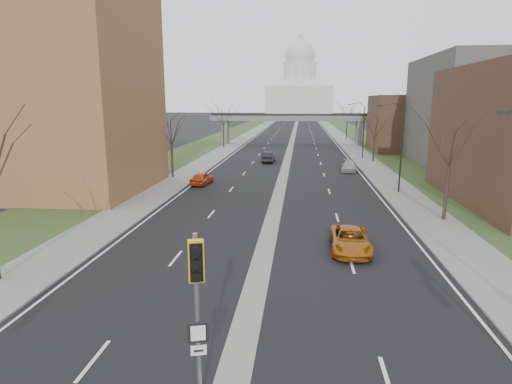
% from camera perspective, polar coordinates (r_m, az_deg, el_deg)
% --- Properties ---
extents(road_surface, '(20.00, 600.00, 0.01)m').
position_cam_1_polar(road_surface, '(160.97, 5.31, 8.73)').
color(road_surface, black).
rests_on(road_surface, ground).
extents(median_strip, '(1.20, 600.00, 0.02)m').
position_cam_1_polar(median_strip, '(160.97, 5.31, 8.73)').
color(median_strip, gray).
rests_on(median_strip, ground).
extents(sidewalk_right, '(4.00, 600.00, 0.12)m').
position_cam_1_polar(sidewalk_right, '(161.26, 9.62, 8.64)').
color(sidewalk_right, gray).
rests_on(sidewalk_right, ground).
extents(sidewalk_left, '(4.00, 600.00, 0.12)m').
position_cam_1_polar(sidewalk_left, '(161.57, 1.00, 8.81)').
color(sidewalk_left, gray).
rests_on(sidewalk_left, ground).
extents(grass_verge_right, '(8.00, 600.00, 0.10)m').
position_cam_1_polar(grass_verge_right, '(161.74, 11.77, 8.57)').
color(grass_verge_right, '#283D1C').
rests_on(grass_verge_right, ground).
extents(grass_verge_left, '(8.00, 600.00, 0.10)m').
position_cam_1_polar(grass_verge_left, '(162.20, -1.14, 8.82)').
color(grass_verge_left, '#283D1C').
rests_on(grass_verge_left, ground).
extents(apartment_building, '(25.00, 16.00, 22.00)m').
position_cam_1_polar(apartment_building, '(49.49, -29.36, 12.92)').
color(apartment_building, '#9B613E').
rests_on(apartment_building, ground).
extents(commercial_block_mid, '(18.00, 22.00, 15.00)m').
position_cam_1_polar(commercial_block_mid, '(67.88, 28.87, 9.33)').
color(commercial_block_mid, '#55534E').
rests_on(commercial_block_mid, ground).
extents(commercial_block_far, '(14.00, 14.00, 10.00)m').
position_cam_1_polar(commercial_block_far, '(83.23, 20.08, 8.56)').
color(commercial_block_far, '#4E3724').
rests_on(commercial_block_far, ground).
extents(pedestrian_bridge, '(34.00, 3.00, 6.45)m').
position_cam_1_polar(pedestrian_bridge, '(90.83, 4.75, 9.36)').
color(pedestrian_bridge, slate).
rests_on(pedestrian_bridge, ground).
extents(capitol, '(48.00, 42.00, 55.75)m').
position_cam_1_polar(capitol, '(330.86, 5.79, 13.57)').
color(capitol, silver).
rests_on(capitol, ground).
extents(streetlight_mid, '(2.61, 0.20, 8.70)m').
position_cam_1_polar(streetlight_mid, '(43.68, 18.01, 8.85)').
color(streetlight_mid, black).
rests_on(streetlight_mid, sidewalk_right).
extents(streetlight_far, '(2.61, 0.20, 8.70)m').
position_cam_1_polar(streetlight_far, '(69.32, 13.60, 10.03)').
color(streetlight_far, black).
rests_on(streetlight_far, sidewalk_right).
extents(tree_left_b, '(6.75, 6.75, 8.81)m').
position_cam_1_polar(tree_left_b, '(51.05, -11.30, 8.74)').
color(tree_left_b, '#382B21').
rests_on(tree_left_b, sidewalk_left).
extents(tree_left_c, '(7.65, 7.65, 9.99)m').
position_cam_1_polar(tree_left_c, '(84.09, -4.40, 10.66)').
color(tree_left_c, '#382B21').
rests_on(tree_left_c, sidewalk_left).
extents(tree_right_a, '(7.20, 7.20, 9.40)m').
position_cam_1_polar(tree_right_a, '(34.57, 24.64, 7.16)').
color(tree_right_a, '#382B21').
rests_on(tree_right_a, sidewalk_right).
extents(tree_right_b, '(6.30, 6.30, 8.22)m').
position_cam_1_polar(tree_right_b, '(66.69, 15.62, 8.88)').
color(tree_right_b, '#382B21').
rests_on(tree_right_b, sidewalk_right).
extents(tree_right_c, '(7.65, 7.65, 9.99)m').
position_cam_1_polar(tree_right_c, '(106.30, 12.11, 10.70)').
color(tree_right_c, '#382B21').
rests_on(tree_right_c, sidewalk_right).
extents(signal_pole_median, '(0.70, 0.89, 5.30)m').
position_cam_1_polar(signal_pole_median, '(12.31, -7.88, -13.06)').
color(signal_pole_median, gray).
rests_on(signal_pole_median, ground).
extents(car_left_near, '(2.09, 4.27, 1.40)m').
position_cam_1_polar(car_left_near, '(47.03, -7.22, 1.84)').
color(car_left_near, '#BC3D15').
rests_on(car_left_near, ground).
extents(car_left_far, '(1.76, 4.78, 1.56)m').
position_cam_1_polar(car_left_far, '(64.10, 1.70, 4.69)').
color(car_left_far, black).
rests_on(car_left_far, ground).
extents(car_right_near, '(2.44, 5.07, 1.39)m').
position_cam_1_polar(car_right_near, '(26.62, 12.47, -6.23)').
color(car_right_near, '#A65B11').
rests_on(car_right_near, ground).
extents(car_right_mid, '(2.42, 4.78, 1.33)m').
position_cam_1_polar(car_right_mid, '(56.99, 12.32, 3.39)').
color(car_right_mid, '#999BA0').
rests_on(car_right_mid, ground).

